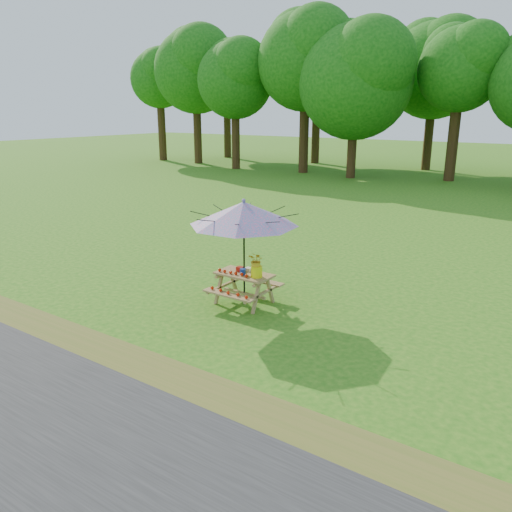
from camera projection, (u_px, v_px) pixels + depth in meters
The scene contains 8 objects.
ground at pixel (236, 312), 10.17m from camera, with size 120.00×120.00×0.00m, color #256C14.
drygrass_strip at pixel (132, 368), 7.96m from camera, with size 120.00×1.20×0.01m, color olive.
treeline at pixel (492, 27), 25.34m from camera, with size 60.00×12.00×16.00m, color #0E540E, non-canonical shape.
picnic_table at pixel (244, 289), 10.56m from camera, with size 1.20×1.32×0.67m.
patio_umbrella at pixel (244, 214), 10.10m from camera, with size 2.82×2.82×2.26m.
produce_bins at pixel (243, 270), 10.49m from camera, with size 0.33×0.41×0.13m.
tomatoes_row at pixel (233, 273), 10.39m from camera, with size 0.77×0.13×0.07m, color red, non-canonical shape.
flower_bucket at pixel (257, 264), 10.16m from camera, with size 0.33×0.29×0.53m.
Camera 1 is at (5.66, -7.56, 3.98)m, focal length 35.00 mm.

